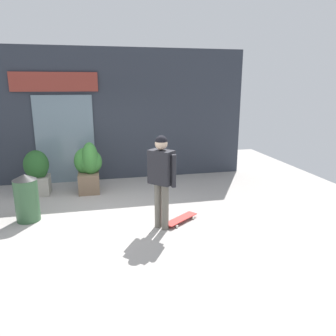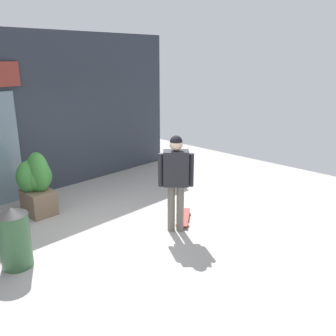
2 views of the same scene
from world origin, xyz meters
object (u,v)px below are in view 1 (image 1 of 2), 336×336
at_px(skateboard, 181,219).
at_px(trash_bin, 27,198).
at_px(planter_box_right, 38,170).
at_px(planter_box_left, 89,165).
at_px(skateboarder, 161,172).

relative_size(skateboard, trash_bin, 0.81).
bearing_deg(planter_box_right, planter_box_left, -1.09).
height_order(skateboarder, skateboard, skateboarder).
height_order(planter_box_right, trash_bin, planter_box_right).
bearing_deg(trash_bin, planter_box_right, 90.93).
bearing_deg(trash_bin, skateboard, -14.11).
xyz_separation_m(skateboard, trash_bin, (-2.92, 0.73, 0.41)).
distance_m(planter_box_left, trash_bin, 1.98).
relative_size(planter_box_left, trash_bin, 1.32).
bearing_deg(trash_bin, planter_box_left, 53.68).
xyz_separation_m(skateboard, planter_box_right, (-2.95, 2.35, 0.55)).
bearing_deg(skateboard, skateboarder, 166.62).
distance_m(skateboard, planter_box_left, 2.97).
height_order(skateboarder, planter_box_left, skateboarder).
relative_size(skateboarder, planter_box_right, 1.60).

